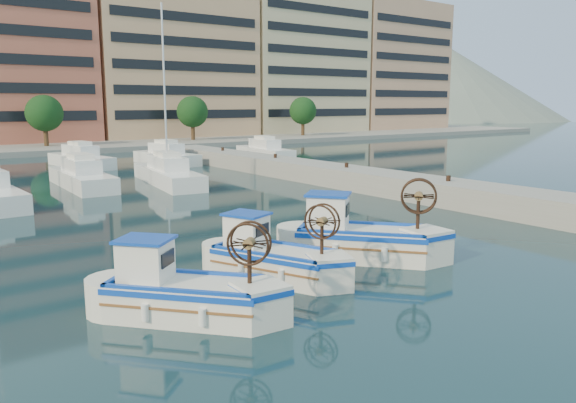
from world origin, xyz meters
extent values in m
plane|color=#193842|center=(0.00, 0.00, 0.00)|extent=(300.00, 300.00, 0.00)
cube|color=gray|center=(13.00, 8.00, 0.60)|extent=(3.00, 60.00, 1.20)
cube|color=black|center=(1.00, 58.00, 13.10)|extent=(20.24, 0.12, 22.50)
cube|color=tan|center=(24.00, 65.00, 11.60)|extent=(23.00, 14.00, 22.00)
cube|color=black|center=(24.00, 58.00, 11.60)|extent=(21.16, 0.12, 19.80)
cube|color=beige|center=(47.00, 65.00, 12.60)|extent=(22.00, 14.00, 24.00)
cube|color=black|center=(47.00, 58.00, 12.60)|extent=(20.24, 0.12, 21.60)
cube|color=tan|center=(69.00, 65.00, 12.10)|extent=(21.00, 14.00, 23.00)
cube|color=black|center=(69.00, 58.00, 12.10)|extent=(19.32, 0.12, 20.70)
cylinder|color=#3F2B19|center=(4.00, 53.50, 1.50)|extent=(0.50, 0.50, 3.00)
sphere|color=#174119|center=(4.00, 53.50, 4.20)|extent=(4.00, 4.00, 4.00)
cylinder|color=#3F2B19|center=(22.00, 53.50, 1.50)|extent=(0.50, 0.50, 3.00)
sphere|color=#174119|center=(22.00, 53.50, 4.20)|extent=(4.00, 4.00, 4.00)
cylinder|color=#3F2B19|center=(40.00, 53.50, 1.50)|extent=(0.50, 0.50, 3.00)
sphere|color=#174119|center=(40.00, 53.50, 4.20)|extent=(4.00, 4.00, 4.00)
cone|color=slate|center=(140.00, 110.00, 0.00)|extent=(160.00, 160.00, 50.00)
cube|color=white|center=(-0.99, 23.38, 0.50)|extent=(2.54, 8.79, 1.00)
cube|color=white|center=(4.07, 21.65, 0.50)|extent=(3.62, 9.98, 1.00)
cylinder|color=silver|center=(4.07, 21.65, 6.00)|extent=(0.12, 0.12, 11.00)
cube|color=white|center=(2.40, 35.22, 0.50)|extent=(3.35, 8.56, 1.00)
cube|color=white|center=(9.15, 33.14, 0.50)|extent=(3.30, 7.75, 1.00)
cylinder|color=silver|center=(9.15, 33.14, 6.00)|extent=(0.12, 0.12, 11.00)
cube|color=white|center=(19.29, 32.82, 0.50)|extent=(3.11, 8.64, 1.00)
cube|color=silver|center=(-5.46, -0.62, 0.47)|extent=(3.68, 3.86, 0.93)
cube|color=#0D3CB2|center=(-5.46, -0.62, 0.82)|extent=(3.79, 3.97, 0.14)
cube|color=blue|center=(-5.46, -0.62, 0.77)|extent=(3.17, 3.34, 0.05)
cube|color=white|center=(-6.17, 0.18, 1.42)|extent=(1.50, 1.52, 0.98)
cube|color=#0D3CB2|center=(-6.17, 0.18, 1.96)|extent=(1.69, 1.70, 0.07)
cylinder|color=#331E14|center=(-4.40, -1.82, 1.45)|extent=(0.11, 0.11, 1.03)
cylinder|color=brown|center=(-4.40, -1.82, 2.00)|extent=(0.38, 0.38, 0.25)
torus|color=#331E14|center=(-4.50, -1.91, 2.00)|extent=(0.74, 0.82, 1.04)
torus|color=#331E14|center=(-4.30, -1.73, 2.00)|extent=(0.74, 0.82, 1.04)
cube|color=silver|center=(-1.88, 0.70, 0.46)|extent=(2.88, 3.96, 0.91)
cube|color=#0D3CB2|center=(-1.88, 0.70, 0.80)|extent=(2.97, 4.08, 0.14)
cube|color=blue|center=(-1.88, 0.70, 0.75)|extent=(2.42, 3.49, 0.05)
cube|color=white|center=(-2.30, 1.66, 1.39)|extent=(1.32, 1.41, 0.95)
cube|color=#0D3CB2|center=(-2.30, 1.66, 1.91)|extent=(1.49, 1.58, 0.07)
cylinder|color=#331E14|center=(-1.26, -0.73, 1.41)|extent=(0.10, 0.10, 1.01)
cylinder|color=brown|center=(-1.26, -0.73, 1.95)|extent=(0.35, 0.33, 0.24)
torus|color=#331E14|center=(-1.38, -0.78, 1.95)|extent=(0.46, 0.96, 1.01)
torus|color=#331E14|center=(-1.14, -0.68, 1.95)|extent=(0.46, 0.96, 1.01)
cube|color=silver|center=(1.78, 0.76, 0.53)|extent=(4.10, 4.37, 1.05)
cube|color=#0D3CB2|center=(1.78, 0.76, 0.93)|extent=(4.22, 4.51, 0.16)
cube|color=blue|center=(1.78, 0.76, 0.86)|extent=(3.53, 3.80, 0.06)
cube|color=white|center=(1.00, 1.68, 1.60)|extent=(1.68, 1.71, 1.10)
cube|color=#0D3CB2|center=(1.00, 1.68, 2.20)|extent=(1.90, 1.92, 0.08)
cylinder|color=#331E14|center=(2.95, -0.61, 1.63)|extent=(0.12, 0.12, 1.16)
cylinder|color=brown|center=(2.95, -0.61, 2.25)|extent=(0.43, 0.42, 0.28)
torus|color=#331E14|center=(2.84, -0.71, 2.25)|extent=(0.81, 0.94, 1.17)
torus|color=#331E14|center=(3.06, -0.52, 2.25)|extent=(0.81, 0.94, 1.17)
camera|label=1|loc=(-11.25, -12.72, 5.25)|focal=35.00mm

